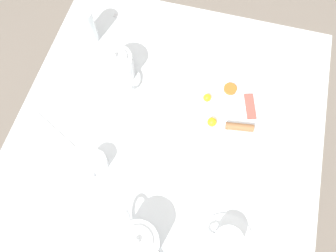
{
  "coord_description": "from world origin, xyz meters",
  "views": [
    {
      "loc": [
        0.4,
        0.11,
        1.71
      ],
      "look_at": [
        0.0,
        0.0,
        0.73
      ],
      "focal_mm": 35.0,
      "sensor_mm": 36.0,
      "label": 1
    }
  ],
  "objects": [
    {
      "name": "teapot_near",
      "position": [
        0.37,
        0.01,
        0.77
      ],
      "size": [
        0.17,
        0.14,
        0.13
      ],
      "rotation": [
        0.0,
        0.0,
        0.68
      ],
      "color": "white",
      "rests_on": "table"
    },
    {
      "name": "teacup_with_saucer_left",
      "position": [
        0.3,
        0.25,
        0.74
      ],
      "size": [
        0.16,
        0.16,
        0.06
      ],
      "color": "white",
      "rests_on": "table"
    },
    {
      "name": "teapot_far",
      "position": [
        -0.16,
        -0.22,
        0.77
      ],
      "size": [
        0.15,
        0.16,
        0.13
      ],
      "rotation": [
        0.0,
        0.0,
        3.96
      ],
      "color": "white",
      "rests_on": "table"
    },
    {
      "name": "breakfast_plate",
      "position": [
        -0.11,
        0.17,
        0.72
      ],
      "size": [
        0.3,
        0.3,
        0.04
      ],
      "color": "white",
      "rests_on": "table"
    },
    {
      "name": "table",
      "position": [
        0.0,
        0.0,
        0.65
      ],
      "size": [
        1.05,
        1.0,
        0.71
      ],
      "color": "silver",
      "rests_on": "ground_plane"
    },
    {
      "name": "creamer_jug",
      "position": [
        0.18,
        -0.18,
        0.74
      ],
      "size": [
        0.09,
        0.07,
        0.05
      ],
      "color": "white",
      "rests_on": "table"
    },
    {
      "name": "water_glass_tall",
      "position": [
        -0.28,
        -0.37,
        0.78
      ],
      "size": [
        0.07,
        0.07,
        0.14
      ],
      "color": "white",
      "rests_on": "table"
    },
    {
      "name": "ground_plane",
      "position": [
        0.0,
        0.0,
        0.0
      ],
      "size": [
        8.0,
        8.0,
        0.0
      ],
      "primitive_type": "plane",
      "color": "#70665B"
    },
    {
      "name": "knife_by_plate",
      "position": [
        0.1,
        -0.36,
        0.72
      ],
      "size": [
        0.1,
        0.18,
        0.0
      ],
      "rotation": [
        0.0,
        0.0,
        2.69
      ],
      "color": "silver",
      "rests_on": "table"
    },
    {
      "name": "fork_by_plate",
      "position": [
        -0.41,
        -0.24,
        0.72
      ],
      "size": [
        0.02,
        0.17,
        0.0
      ],
      "rotation": [
        0.0,
        0.0,
        0.06
      ],
      "color": "silver",
      "rests_on": "table"
    }
  ]
}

